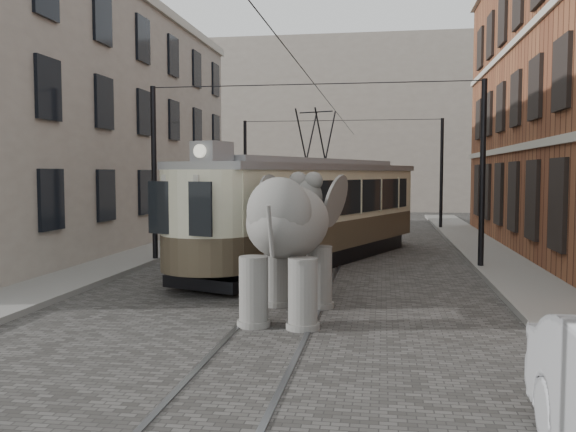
# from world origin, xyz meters

# --- Properties ---
(ground) EXTENTS (120.00, 120.00, 0.00)m
(ground) POSITION_xyz_m (0.00, 0.00, 0.00)
(ground) COLOR #484542
(tram_rails) EXTENTS (1.54, 80.00, 0.02)m
(tram_rails) POSITION_xyz_m (0.00, 0.00, 0.01)
(tram_rails) COLOR slate
(tram_rails) RESTS_ON ground
(sidewalk_right) EXTENTS (2.00, 60.00, 0.15)m
(sidewalk_right) POSITION_xyz_m (6.00, 0.00, 0.07)
(sidewalk_right) COLOR slate
(sidewalk_right) RESTS_ON ground
(sidewalk_left) EXTENTS (2.00, 60.00, 0.15)m
(sidewalk_left) POSITION_xyz_m (-6.50, 0.00, 0.07)
(sidewalk_left) COLOR slate
(sidewalk_left) RESTS_ON ground
(stucco_building) EXTENTS (7.00, 24.00, 10.00)m
(stucco_building) POSITION_xyz_m (-11.00, 10.00, 5.00)
(stucco_building) COLOR gray
(stucco_building) RESTS_ON ground
(distant_block) EXTENTS (28.00, 10.00, 14.00)m
(distant_block) POSITION_xyz_m (0.00, 40.00, 7.00)
(distant_block) COLOR gray
(distant_block) RESTS_ON ground
(catenary) EXTENTS (11.00, 30.20, 6.00)m
(catenary) POSITION_xyz_m (-0.20, 5.00, 3.00)
(catenary) COLOR black
(catenary) RESTS_ON ground
(tram) EXTENTS (7.23, 13.15, 5.18)m
(tram) POSITION_xyz_m (-0.16, 6.82, 2.59)
(tram) COLOR beige
(tram) RESTS_ON ground
(elephant) EXTENTS (3.13, 5.29, 3.14)m
(elephant) POSITION_xyz_m (0.14, -1.17, 1.57)
(elephant) COLOR #62605A
(elephant) RESTS_ON ground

